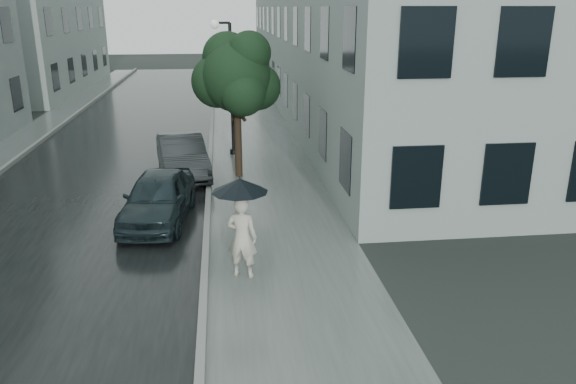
{
  "coord_description": "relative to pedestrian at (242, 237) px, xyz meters",
  "views": [
    {
      "loc": [
        -1.1,
        -10.45,
        5.32
      ],
      "look_at": [
        0.34,
        1.66,
        1.3
      ],
      "focal_mm": 35.0,
      "sensor_mm": 36.0,
      "label": 1
    }
  ],
  "objects": [
    {
      "name": "umbrella",
      "position": [
        -0.02,
        -0.01,
        1.12
      ],
      "size": [
        1.34,
        1.34,
        1.24
      ],
      "rotation": [
        0.0,
        0.0,
        -0.2
      ],
      "color": "black",
      "rests_on": "ground"
    },
    {
      "name": "street_tree",
      "position": [
        0.18,
        7.41,
        2.4
      ],
      "size": [
        2.86,
        2.6,
        4.66
      ],
      "color": "#332619",
      "rests_on": "ground"
    },
    {
      "name": "kerb_far",
      "position": [
        -7.79,
        11.86,
        -0.79
      ],
      "size": [
        0.15,
        60.0,
        0.15
      ],
      "primitive_type": "cube",
      "color": "slate",
      "rests_on": "ground"
    },
    {
      "name": "ground",
      "position": [
        0.78,
        -0.14,
        -0.87
      ],
      "size": [
        120.0,
        120.0,
        0.0
      ],
      "primitive_type": "plane",
      "color": "black",
      "rests_on": "ground"
    },
    {
      "name": "car_far",
      "position": [
        -1.66,
        7.61,
        -0.2
      ],
      "size": [
        2.08,
        4.22,
        1.33
      ],
      "primitive_type": "imported",
      "rotation": [
        0.0,
        0.0,
        0.17
      ],
      "color": "#232628",
      "rests_on": "ground"
    },
    {
      "name": "sidewalk",
      "position": [
        1.03,
        11.86,
        -0.86
      ],
      "size": [
        3.5,
        60.0,
        0.01
      ],
      "primitive_type": "cube",
      "color": "slate",
      "rests_on": "ground"
    },
    {
      "name": "sidewalk_far",
      "position": [
        -8.72,
        11.86,
        -0.86
      ],
      "size": [
        1.7,
        60.0,
        0.01
      ],
      "primitive_type": "cube",
      "color": "#4C5451",
      "rests_on": "ground"
    },
    {
      "name": "pedestrian",
      "position": [
        0.0,
        0.0,
        0.0
      ],
      "size": [
        0.72,
        0.59,
        1.72
      ],
      "primitive_type": "imported",
      "rotation": [
        0.0,
        0.0,
        2.83
      ],
      "color": "beige",
      "rests_on": "sidewalk"
    },
    {
      "name": "building_near",
      "position": [
        6.25,
        19.36,
        3.63
      ],
      "size": [
        7.02,
        36.0,
        9.0
      ],
      "color": "gray",
      "rests_on": "ground"
    },
    {
      "name": "kerb_near",
      "position": [
        -0.79,
        11.86,
        -0.79
      ],
      "size": [
        0.15,
        60.0,
        0.15
      ],
      "primitive_type": "cube",
      "color": "slate",
      "rests_on": "ground"
    },
    {
      "name": "asphalt_road",
      "position": [
        -4.29,
        11.86,
        -0.87
      ],
      "size": [
        6.85,
        60.0,
        0.0
      ],
      "primitive_type": "cube",
      "color": "black",
      "rests_on": "ground"
    },
    {
      "name": "building_far_b",
      "position": [
        -12.99,
        29.86,
        3.13
      ],
      "size": [
        7.02,
        18.0,
        8.0
      ],
      "color": "gray",
      "rests_on": "ground"
    },
    {
      "name": "lamp_post",
      "position": [
        -0.07,
        10.25,
        1.95
      ],
      "size": [
        0.82,
        0.46,
        4.91
      ],
      "rotation": [
        0.0,
        0.0,
        0.29
      ],
      "color": "black",
      "rests_on": "ground"
    },
    {
      "name": "car_near",
      "position": [
        -2.03,
        3.43,
        -0.21
      ],
      "size": [
        1.96,
        3.97,
        1.3
      ],
      "primitive_type": "imported",
      "rotation": [
        0.0,
        0.0,
        -0.11
      ],
      "color": "black",
      "rests_on": "ground"
    }
  ]
}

